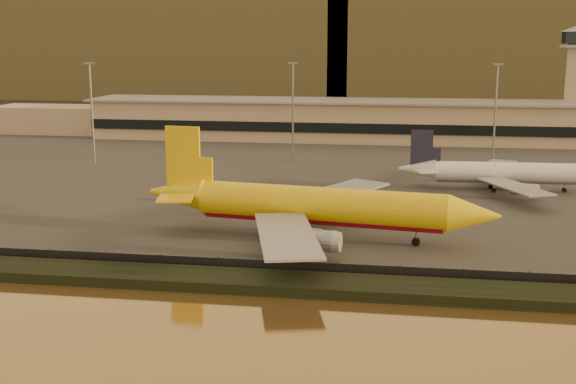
% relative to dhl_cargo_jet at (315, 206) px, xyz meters
% --- Properties ---
extents(ground, '(900.00, 900.00, 0.00)m').
position_rel_dhl_cargo_jet_xyz_m(ground, '(-4.48, -7.14, -5.28)').
color(ground, black).
rests_on(ground, ground).
extents(embankment, '(320.00, 7.00, 1.40)m').
position_rel_dhl_cargo_jet_xyz_m(embankment, '(-4.48, -24.14, -4.58)').
color(embankment, black).
rests_on(embankment, ground).
extents(tarmac, '(320.00, 220.00, 0.20)m').
position_rel_dhl_cargo_jet_xyz_m(tarmac, '(-4.48, 87.86, -5.18)').
color(tarmac, '#2D2D2D').
rests_on(tarmac, ground).
extents(perimeter_fence, '(300.00, 0.05, 2.20)m').
position_rel_dhl_cargo_jet_xyz_m(perimeter_fence, '(-4.48, -20.14, -3.98)').
color(perimeter_fence, black).
rests_on(perimeter_fence, tarmac).
extents(terminal_building, '(202.00, 25.00, 12.60)m').
position_rel_dhl_cargo_jet_xyz_m(terminal_building, '(-19.00, 118.41, 0.97)').
color(terminal_building, tan).
rests_on(terminal_building, tarmac).
extents(apron_light_masts, '(152.20, 12.20, 25.40)m').
position_rel_dhl_cargo_jet_xyz_m(apron_light_masts, '(10.52, 67.86, 10.43)').
color(apron_light_masts, slate).
rests_on(apron_light_masts, tarmac).
extents(distant_hills, '(470.00, 160.00, 70.00)m').
position_rel_dhl_cargo_jet_xyz_m(distant_hills, '(-25.22, 332.86, 26.11)').
color(distant_hills, brown).
rests_on(distant_hills, ground).
extents(dhl_cargo_jet, '(56.92, 55.28, 17.00)m').
position_rel_dhl_cargo_jet_xyz_m(dhl_cargo_jet, '(0.00, 0.00, 0.00)').
color(dhl_cargo_jet, yellow).
rests_on(dhl_cargo_jet, tarmac).
extents(white_narrowbody_jet, '(43.46, 42.45, 12.50)m').
position_rel_dhl_cargo_jet_xyz_m(white_narrowbody_jet, '(34.58, 42.67, -1.35)').
color(white_narrowbody_jet, silver).
rests_on(white_narrowbody_jet, tarmac).
extents(gse_vehicle_yellow, '(4.21, 2.18, 1.83)m').
position_rel_dhl_cargo_jet_xyz_m(gse_vehicle_yellow, '(0.04, 21.96, -4.16)').
color(gse_vehicle_yellow, yellow).
rests_on(gse_vehicle_yellow, tarmac).
extents(gse_vehicle_white, '(4.63, 3.46, 1.90)m').
position_rel_dhl_cargo_jet_xyz_m(gse_vehicle_white, '(-23.84, 22.22, -4.13)').
color(gse_vehicle_white, silver).
rests_on(gse_vehicle_white, tarmac).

